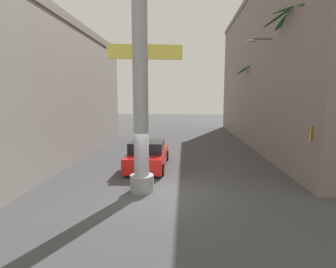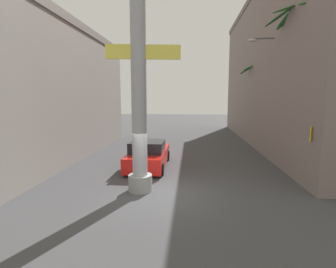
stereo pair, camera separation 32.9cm
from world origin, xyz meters
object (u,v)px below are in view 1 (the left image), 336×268
neon_sign_pole (140,53)px  palm_tree_near_right (294,64)px  car_lead (148,155)px  palm_tree_far_right (242,93)px  street_lamp (273,88)px  palm_tree_mid_right (254,95)px  pedestrian_far_left (110,129)px  crossing_sign (312,148)px

neon_sign_pole → palm_tree_near_right: size_ratio=1.30×
car_lead → palm_tree_far_right: palm_tree_far_right is taller
street_lamp → palm_tree_mid_right: street_lamp is taller
palm_tree_mid_right → neon_sign_pole: bearing=-122.1°
car_lead → pedestrian_far_left: 11.27m
pedestrian_far_left → crossing_sign: bearing=-46.2°
neon_sign_pole → palm_tree_mid_right: size_ratio=1.64×
neon_sign_pole → pedestrian_far_left: bearing=111.2°
street_lamp → crossing_sign: street_lamp is taller
street_lamp → palm_tree_mid_right: bearing=86.6°
palm_tree_near_right → palm_tree_far_right: bearing=87.3°
palm_tree_far_right → palm_tree_mid_right: size_ratio=1.05×
car_lead → palm_tree_far_right: bearing=61.2°
car_lead → pedestrian_far_left: (-5.12, 10.03, 0.24)m
palm_tree_mid_right → palm_tree_far_right: bearing=86.1°
neon_sign_pole → street_lamp: (7.35, 6.44, -1.13)m
street_lamp → palm_tree_near_right: palm_tree_near_right is taller
crossing_sign → palm_tree_near_right: (0.20, 2.99, 3.88)m
street_lamp → palm_tree_near_right: size_ratio=0.89×
pedestrian_far_left → palm_tree_near_right: bearing=-38.5°
car_lead → palm_tree_near_right: palm_tree_near_right is taller
crossing_sign → pedestrian_far_left: crossing_sign is taller
neon_sign_pole → crossing_sign: (7.25, 0.71, -3.88)m
neon_sign_pole → pedestrian_far_left: size_ratio=6.95×
palm_tree_far_right → pedestrian_far_left: (-13.60, -5.41, -3.55)m
crossing_sign → pedestrian_far_left: (-12.66, 13.20, -0.89)m
neon_sign_pole → palm_tree_far_right: 21.02m
street_lamp → palm_tree_mid_right: (0.35, 5.84, -0.35)m
neon_sign_pole → pedestrian_far_left: 15.67m
street_lamp → car_lead: street_lamp is taller
palm_tree_far_right → palm_tree_near_right: size_ratio=0.83×
neon_sign_pole → car_lead: size_ratio=2.37×
street_lamp → crossing_sign: size_ratio=2.74×
car_lead → palm_tree_far_right: size_ratio=0.66×
street_lamp → crossing_sign: bearing=-91.0°
palm_tree_near_right → pedestrian_far_left: bearing=141.5°
pedestrian_far_left → car_lead: bearing=-63.0°
car_lead → palm_tree_far_right: 18.02m
pedestrian_far_left → palm_tree_far_right: bearing=21.7°
street_lamp → pedestrian_far_left: bearing=149.6°
neon_sign_pole → palm_tree_near_right: 8.32m
crossing_sign → palm_tree_mid_right: bearing=87.8°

